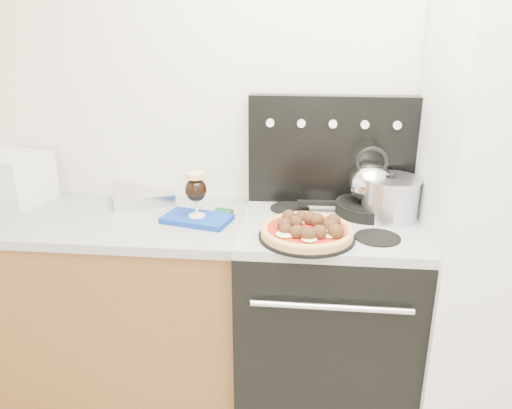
# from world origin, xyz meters

# --- Properties ---
(room_shell) EXTENTS (3.52, 3.01, 2.52)m
(room_shell) POSITION_xyz_m (0.00, 0.29, 1.25)
(room_shell) COLOR #B5AA95
(room_shell) RESTS_ON ground
(base_cabinet) EXTENTS (1.45, 0.60, 0.86)m
(base_cabinet) POSITION_xyz_m (-1.02, 1.20, 0.43)
(base_cabinet) COLOR brown
(base_cabinet) RESTS_ON ground
(countertop) EXTENTS (1.48, 0.63, 0.04)m
(countertop) POSITION_xyz_m (-1.02, 1.20, 0.88)
(countertop) COLOR #9B9BA1
(countertop) RESTS_ON base_cabinet
(stove_body) EXTENTS (0.76, 0.65, 0.88)m
(stove_body) POSITION_xyz_m (0.08, 1.18, 0.44)
(stove_body) COLOR black
(stove_body) RESTS_ON ground
(cooktop) EXTENTS (0.76, 0.65, 0.04)m
(cooktop) POSITION_xyz_m (0.08, 1.18, 0.90)
(cooktop) COLOR #ADADB2
(cooktop) RESTS_ON stove_body
(backguard) EXTENTS (0.76, 0.08, 0.50)m
(backguard) POSITION_xyz_m (0.08, 1.45, 1.17)
(backguard) COLOR black
(backguard) RESTS_ON cooktop
(fridge) EXTENTS (0.64, 0.68, 1.90)m
(fridge) POSITION_xyz_m (0.78, 1.15, 0.95)
(fridge) COLOR silver
(fridge) RESTS_ON ground
(toaster_oven) EXTENTS (0.42, 0.35, 0.24)m
(toaster_oven) POSITION_xyz_m (-1.48, 1.35, 1.02)
(toaster_oven) COLOR silver
(toaster_oven) RESTS_ON countertop
(foil_sheet) EXTENTS (0.35, 0.31, 0.06)m
(foil_sheet) POSITION_xyz_m (-0.82, 1.39, 0.93)
(foil_sheet) COLOR white
(foil_sheet) RESTS_ON countertop
(oven_mitt) EXTENTS (0.32, 0.23, 0.02)m
(oven_mitt) POSITION_xyz_m (-0.50, 1.18, 0.91)
(oven_mitt) COLOR #1137A1
(oven_mitt) RESTS_ON countertop
(beer_glass) EXTENTS (0.09, 0.09, 0.20)m
(beer_glass) POSITION_xyz_m (-0.50, 1.18, 1.03)
(beer_glass) COLOR black
(beer_glass) RESTS_ON oven_mitt
(pizza_pan) EXTENTS (0.49, 0.49, 0.01)m
(pizza_pan) POSITION_xyz_m (-0.02, 1.00, 0.93)
(pizza_pan) COLOR black
(pizza_pan) RESTS_ON cooktop
(pizza) EXTENTS (0.37, 0.37, 0.05)m
(pizza) POSITION_xyz_m (-0.02, 1.00, 0.96)
(pizza) COLOR #EEB576
(pizza) RESTS_ON pizza_pan
(skillet) EXTENTS (0.30, 0.30, 0.05)m
(skillet) POSITION_xyz_m (0.25, 1.30, 0.95)
(skillet) COLOR black
(skillet) RESTS_ON cooktop
(tea_kettle) EXTENTS (0.24, 0.24, 0.21)m
(tea_kettle) POSITION_xyz_m (0.25, 1.30, 1.08)
(tea_kettle) COLOR white
(tea_kettle) RESTS_ON skillet
(stock_pot) EXTENTS (0.30, 0.30, 0.17)m
(stock_pot) POSITION_xyz_m (0.33, 1.25, 1.01)
(stock_pot) COLOR silver
(stock_pot) RESTS_ON cooktop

